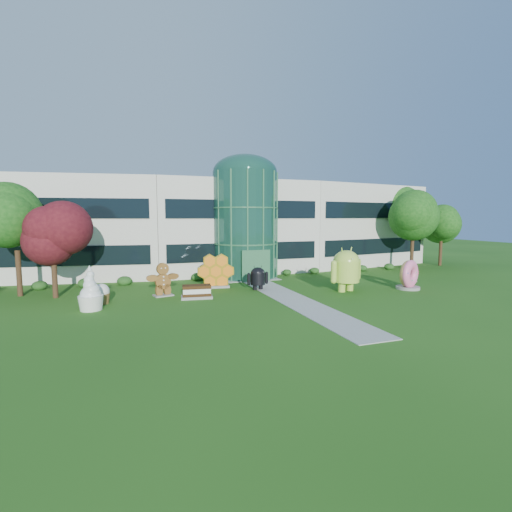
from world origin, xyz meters
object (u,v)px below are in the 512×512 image
object	(u,v)px
donut	(408,274)
gingerbread	(163,279)
android_green	(346,267)
android_black	(258,277)

from	to	relation	value
donut	gingerbread	bearing A→B (deg)	144.22
android_green	donut	xyz separation A→B (m)	(5.09, -0.94, -0.68)
android_green	gingerbread	bearing A→B (deg)	152.44
android_black	gingerbread	distance (m)	7.22
donut	android_green	bearing A→B (deg)	145.44
donut	gingerbread	xyz separation A→B (m)	(-18.47, 3.83, 0.04)
donut	gingerbread	world-z (taller)	gingerbread
android_black	android_green	bearing A→B (deg)	-28.01
android_green	donut	distance (m)	5.22
android_green	gingerbread	distance (m)	13.71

